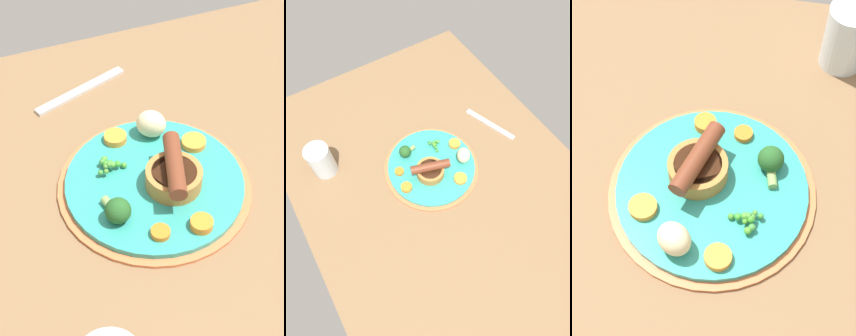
{
  "view_description": "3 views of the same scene",
  "coord_description": "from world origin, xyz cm",
  "views": [
    {
      "loc": [
        -26.21,
        -49.79,
        64.87
      ],
      "look_at": [
        -6.36,
        0.61,
        7.08
      ],
      "focal_mm": 60.0,
      "sensor_mm": 36.0,
      "label": 1
    },
    {
      "loc": [
        32.3,
        -24.03,
        81.99
      ],
      "look_at": [
        -3.85,
        -1.67,
        5.52
      ],
      "focal_mm": 32.0,
      "sensor_mm": 36.0,
      "label": 2
    },
    {
      "loc": [
        -11.21,
        36.98,
        69.99
      ],
      "look_at": [
        -4.61,
        -1.86,
        6.52
      ],
      "focal_mm": 60.0,
      "sensor_mm": 36.0,
      "label": 3
    }
  ],
  "objects": [
    {
      "name": "sausage_pudding",
      "position": [
        -2.45,
        -1.76,
        6.59
      ],
      "size": [
        8.12,
        11.35,
        5.38
      ],
      "rotation": [
        0.0,
        0.0,
        1.25
      ],
      "color": "#AD7538",
      "rests_on": "dinner_plate"
    },
    {
      "name": "pea_pile",
      "position": [
        -10.0,
        4.45,
        5.47
      ],
      "size": [
        4.63,
        3.43,
        1.91
      ],
      "color": "green",
      "rests_on": "dinner_plate"
    },
    {
      "name": "drinking_glass",
      "position": [
        -20.68,
        -27.18,
        8.28
      ],
      "size": [
        6.88,
        6.88,
        10.56
      ],
      "primitive_type": "cylinder",
      "color": "silver",
      "rests_on": "dining_table"
    },
    {
      "name": "carrot_slice_6",
      "position": [
        -1.96,
        -10.02,
        5.01
      ],
      "size": [
        3.83,
        3.83,
        1.22
      ],
      "primitive_type": "cylinder",
      "rotation": [
        0.0,
        0.0,
        0.27
      ],
      "color": "orange",
      "rests_on": "dinner_plate"
    },
    {
      "name": "carrot_slice_1",
      "position": [
        -7.12,
        9.98,
        4.94
      ],
      "size": [
        4.83,
        4.83,
        1.08
      ],
      "primitive_type": "cylinder",
      "rotation": [
        0.0,
        0.0,
        0.55
      ],
      "color": "orange",
      "rests_on": "dinner_plate"
    },
    {
      "name": "broccoli_floret_near",
      "position": [
        -11.97,
        -4.56,
        6.12
      ],
      "size": [
        3.63,
        5.53,
        3.63
      ],
      "rotation": [
        0.0,
        0.0,
        4.93
      ],
      "color": "#235623",
      "rests_on": "dinner_plate"
    },
    {
      "name": "carrot_slice_2",
      "position": [
        -7.6,
        -9.23,
        4.83
      ],
      "size": [
        3.27,
        3.27,
        0.87
      ],
      "primitive_type": "cylinder",
      "rotation": [
        0.0,
        0.0,
        2.85
      ],
      "color": "orange",
      "rests_on": "dinner_plate"
    },
    {
      "name": "dining_table",
      "position": [
        0.0,
        0.0,
        1.5
      ],
      "size": [
        110.0,
        80.0,
        3.0
      ],
      "primitive_type": "cube",
      "color": "brown",
      "rests_on": "ground"
    },
    {
      "name": "carrot_slice_0",
      "position": [
        3.74,
        4.65,
        4.88
      ],
      "size": [
        4.93,
        4.93,
        0.97
      ],
      "primitive_type": "cylinder",
      "rotation": [
        0.0,
        0.0,
        1.17
      ],
      "color": "orange",
      "rests_on": "dinner_plate"
    },
    {
      "name": "fork",
      "position": [
        -8.2,
        24.91,
        3.3
      ],
      "size": [
        17.5,
        7.53,
        0.6
      ],
      "primitive_type": "cube",
      "rotation": [
        0.0,
        0.0,
        0.34
      ],
      "color": "silver",
      "rests_on": "dining_table"
    },
    {
      "name": "dinner_plate",
      "position": [
        -4.65,
        -0.03,
        3.57
      ],
      "size": [
        28.31,
        28.31,
        1.4
      ],
      "color": "#CC6B3D",
      "rests_on": "dining_table"
    },
    {
      "name": "potato_chunk_0",
      "position": [
        -1.49,
        9.18,
        6.62
      ],
      "size": [
        6.03,
        5.87,
        4.45
      ],
      "primitive_type": "ellipsoid",
      "rotation": [
        0.0,
        0.0,
        5.64
      ],
      "color": "beige",
      "rests_on": "dinner_plate"
    }
  ]
}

